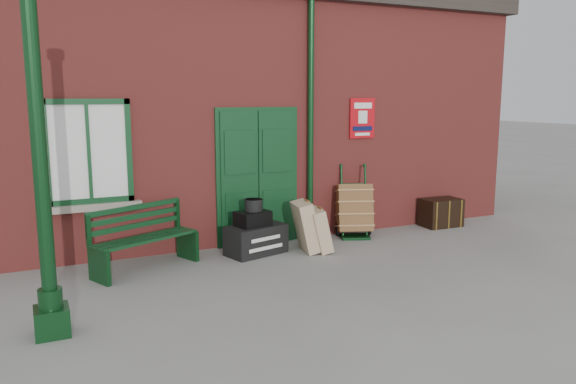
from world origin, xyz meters
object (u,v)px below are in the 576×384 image
bench (143,236)px  houdini_trunk (256,240)px  porter_trolley (354,210)px  dark_trunk (441,212)px

bench → houdini_trunk: (1.74, 0.04, -0.25)m
bench → houdini_trunk: size_ratio=1.75×
porter_trolley → dark_trunk: bearing=20.2°
houdini_trunk → porter_trolley: bearing=-6.1°
bench → porter_trolley: 3.74m
bench → porter_trolley: porter_trolley is taller
dark_trunk → porter_trolley: bearing=-179.5°
bench → houdini_trunk: 1.76m
houdini_trunk → bench: bearing=166.3°
bench → houdini_trunk: bearing=-22.3°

